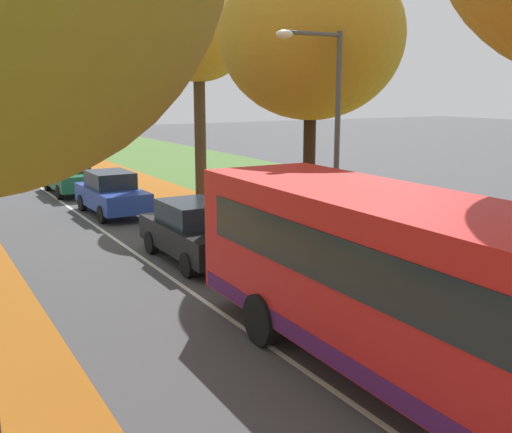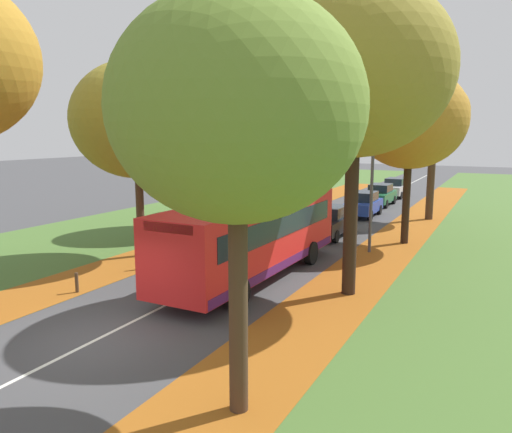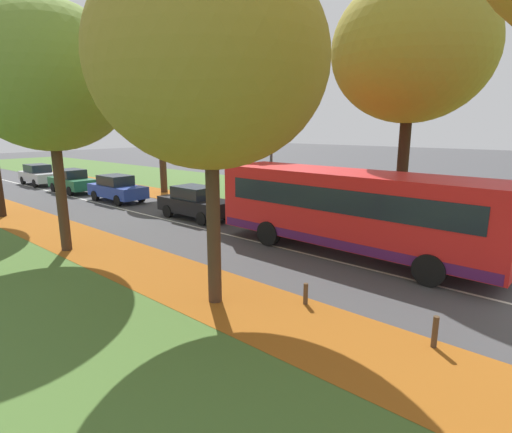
{
  "view_description": "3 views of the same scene",
  "coord_description": "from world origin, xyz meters",
  "px_view_note": "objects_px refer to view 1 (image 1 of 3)",
  "views": [
    {
      "loc": [
        -5.35,
        1.2,
        4.58
      ],
      "look_at": [
        1.57,
        13.11,
        1.68
      ],
      "focal_mm": 42.0,
      "sensor_mm": 36.0,
      "label": 1
    },
    {
      "loc": [
        9.51,
        -9.2,
        5.46
      ],
      "look_at": [
        0.07,
        9.38,
        1.96
      ],
      "focal_mm": 35.0,
      "sensor_mm": 36.0,
      "label": 2
    },
    {
      "loc": [
        -11.68,
        0.64,
        4.53
      ],
      "look_at": [
        -0.72,
        10.14,
        1.25
      ],
      "focal_mm": 28.0,
      "sensor_mm": 36.0,
      "label": 3
    }
  ],
  "objects_px": {
    "tree_right_mid": "(311,36)",
    "bus": "(430,290)",
    "car_black_lead": "(194,231)",
    "tree_right_far": "(198,37)",
    "car_green_third_in_line": "(70,176)",
    "streetlamp_right": "(327,126)",
    "car_blue_following": "(112,193)",
    "car_silver_fourth_in_line": "(44,163)"
  },
  "relations": [
    {
      "from": "streetlamp_right",
      "to": "car_blue_following",
      "type": "relative_size",
      "value": 1.42
    },
    {
      "from": "tree_right_mid",
      "to": "car_black_lead",
      "type": "height_order",
      "value": "tree_right_mid"
    },
    {
      "from": "tree_right_far",
      "to": "bus",
      "type": "distance_m",
      "value": 17.82
    },
    {
      "from": "tree_right_far",
      "to": "car_blue_following",
      "type": "xyz_separation_m",
      "value": [
        -4.04,
        -0.74,
        -5.88
      ]
    },
    {
      "from": "car_blue_following",
      "to": "streetlamp_right",
      "type": "bearing_deg",
      "value": -75.31
    },
    {
      "from": "tree_right_mid",
      "to": "bus",
      "type": "distance_m",
      "value": 10.58
    },
    {
      "from": "tree_right_far",
      "to": "streetlamp_right",
      "type": "bearing_deg",
      "value": -97.88
    },
    {
      "from": "tree_right_far",
      "to": "tree_right_mid",
      "type": "bearing_deg",
      "value": -90.44
    },
    {
      "from": "tree_right_mid",
      "to": "tree_right_far",
      "type": "relative_size",
      "value": 0.99
    },
    {
      "from": "tree_right_mid",
      "to": "car_black_lead",
      "type": "relative_size",
      "value": 2.03
    },
    {
      "from": "tree_right_far",
      "to": "car_green_third_in_line",
      "type": "relative_size",
      "value": 2.04
    },
    {
      "from": "tree_right_far",
      "to": "car_black_lead",
      "type": "xyz_separation_m",
      "value": [
        -3.94,
        -8.0,
        -5.88
      ]
    },
    {
      "from": "car_black_lead",
      "to": "car_silver_fourth_in_line",
      "type": "distance_m",
      "value": 18.5
    },
    {
      "from": "streetlamp_right",
      "to": "bus",
      "type": "distance_m",
      "value": 6.88
    },
    {
      "from": "tree_right_mid",
      "to": "tree_right_far",
      "type": "height_order",
      "value": "tree_right_far"
    },
    {
      "from": "bus",
      "to": "car_silver_fourth_in_line",
      "type": "bearing_deg",
      "value": 90.51
    },
    {
      "from": "tree_right_mid",
      "to": "bus",
      "type": "bearing_deg",
      "value": -114.45
    },
    {
      "from": "tree_right_far",
      "to": "streetlamp_right",
      "type": "relative_size",
      "value": 1.43
    },
    {
      "from": "streetlamp_right",
      "to": "car_blue_following",
      "type": "height_order",
      "value": "streetlamp_right"
    },
    {
      "from": "tree_right_mid",
      "to": "streetlamp_right",
      "type": "xyz_separation_m",
      "value": [
        -1.4,
        -2.71,
        -2.38
      ]
    },
    {
      "from": "car_silver_fourth_in_line",
      "to": "tree_right_far",
      "type": "bearing_deg",
      "value": -67.79
    },
    {
      "from": "tree_right_far",
      "to": "bus",
      "type": "bearing_deg",
      "value": -103.67
    },
    {
      "from": "car_black_lead",
      "to": "car_silver_fourth_in_line",
      "type": "relative_size",
      "value": 0.99
    },
    {
      "from": "car_black_lead",
      "to": "car_green_third_in_line",
      "type": "distance_m",
      "value": 12.8
    },
    {
      "from": "car_green_third_in_line",
      "to": "car_silver_fourth_in_line",
      "type": "bearing_deg",
      "value": 90.26
    },
    {
      "from": "car_silver_fourth_in_line",
      "to": "car_blue_following",
      "type": "bearing_deg",
      "value": -88.75
    },
    {
      "from": "bus",
      "to": "car_silver_fourth_in_line",
      "type": "distance_m",
      "value": 27.14
    },
    {
      "from": "tree_right_mid",
      "to": "car_blue_following",
      "type": "height_order",
      "value": "tree_right_mid"
    },
    {
      "from": "tree_right_far",
      "to": "car_black_lead",
      "type": "bearing_deg",
      "value": -116.23
    },
    {
      "from": "car_black_lead",
      "to": "car_silver_fourth_in_line",
      "type": "bearing_deg",
      "value": 91.07
    },
    {
      "from": "bus",
      "to": "car_green_third_in_line",
      "type": "height_order",
      "value": "bus"
    },
    {
      "from": "tree_right_mid",
      "to": "car_silver_fourth_in_line",
      "type": "xyz_separation_m",
      "value": [
        -4.22,
        18.37,
        -5.31
      ]
    },
    {
      "from": "tree_right_far",
      "to": "car_silver_fourth_in_line",
      "type": "distance_m",
      "value": 12.77
    },
    {
      "from": "tree_right_mid",
      "to": "car_green_third_in_line",
      "type": "relative_size",
      "value": 2.03
    },
    {
      "from": "car_silver_fourth_in_line",
      "to": "tree_right_mid",
      "type": "bearing_deg",
      "value": -77.05
    },
    {
      "from": "tree_right_far",
      "to": "car_black_lead",
      "type": "distance_m",
      "value": 10.68
    },
    {
      "from": "streetlamp_right",
      "to": "tree_right_mid",
      "type": "bearing_deg",
      "value": 62.62
    },
    {
      "from": "streetlamp_right",
      "to": "bus",
      "type": "height_order",
      "value": "streetlamp_right"
    },
    {
      "from": "bus",
      "to": "streetlamp_right",
      "type": "bearing_deg",
      "value": 66.9
    },
    {
      "from": "car_green_third_in_line",
      "to": "car_silver_fourth_in_line",
      "type": "relative_size",
      "value": 0.99
    },
    {
      "from": "streetlamp_right",
      "to": "car_black_lead",
      "type": "bearing_deg",
      "value": 133.83
    },
    {
      "from": "tree_right_mid",
      "to": "car_blue_following",
      "type": "relative_size",
      "value": 2.03
    }
  ]
}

